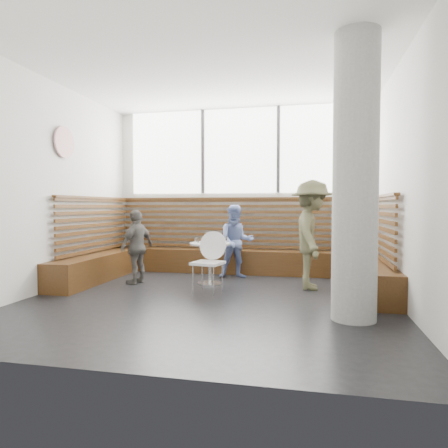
% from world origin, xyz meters
% --- Properties ---
extents(room, '(5.00, 5.00, 3.20)m').
position_xyz_m(room, '(0.00, 0.00, 1.60)').
color(room, silver).
rests_on(room, ground).
extents(booth, '(5.00, 2.50, 1.44)m').
position_xyz_m(booth, '(0.00, 1.77, 0.41)').
color(booth, '#3C230F').
rests_on(booth, ground).
extents(concrete_column, '(0.50, 0.50, 3.20)m').
position_xyz_m(concrete_column, '(1.85, -0.60, 1.60)').
color(concrete_column, gray).
rests_on(concrete_column, ground).
extents(wall_art, '(0.03, 0.50, 0.50)m').
position_xyz_m(wall_art, '(-2.46, 0.40, 2.30)').
color(wall_art, white).
rests_on(wall_art, room).
extents(cafe_table, '(0.67, 0.67, 0.68)m').
position_xyz_m(cafe_table, '(-0.25, 1.06, 0.49)').
color(cafe_table, silver).
rests_on(cafe_table, ground).
extents(cafe_chair, '(0.44, 0.43, 0.91)m').
position_xyz_m(cafe_chair, '(-0.12, 0.47, 0.53)').
color(cafe_chair, white).
rests_on(cafe_chair, ground).
extents(adult_man, '(0.66, 1.11, 1.69)m').
position_xyz_m(adult_man, '(1.39, 1.03, 0.85)').
color(adult_man, brown).
rests_on(adult_man, ground).
extents(child_back, '(0.75, 0.66, 1.31)m').
position_xyz_m(child_back, '(0.07, 1.72, 0.66)').
color(child_back, '#687AB4').
rests_on(child_back, ground).
extents(child_left, '(0.50, 0.78, 1.23)m').
position_xyz_m(child_left, '(-1.45, 0.87, 0.61)').
color(child_left, '#5D5954').
rests_on(child_left, ground).
extents(plate_near, '(0.21, 0.21, 0.02)m').
position_xyz_m(plate_near, '(-0.36, 1.12, 0.69)').
color(plate_near, white).
rests_on(plate_near, cafe_table).
extents(plate_far, '(0.21, 0.21, 0.01)m').
position_xyz_m(plate_far, '(-0.21, 1.23, 0.69)').
color(plate_far, white).
rests_on(plate_far, cafe_table).
extents(glass_left, '(0.07, 0.07, 0.10)m').
position_xyz_m(glass_left, '(-0.46, 0.99, 0.74)').
color(glass_left, white).
rests_on(glass_left, cafe_table).
extents(glass_mid, '(0.07, 0.07, 0.10)m').
position_xyz_m(glass_mid, '(-0.24, 0.97, 0.74)').
color(glass_mid, white).
rests_on(glass_mid, cafe_table).
extents(glass_right, '(0.07, 0.07, 0.11)m').
position_xyz_m(glass_right, '(-0.00, 1.10, 0.74)').
color(glass_right, white).
rests_on(glass_right, cafe_table).
extents(menu_card, '(0.23, 0.17, 0.00)m').
position_xyz_m(menu_card, '(-0.24, 0.88, 0.69)').
color(menu_card, '#A5C64C').
rests_on(menu_card, cafe_table).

